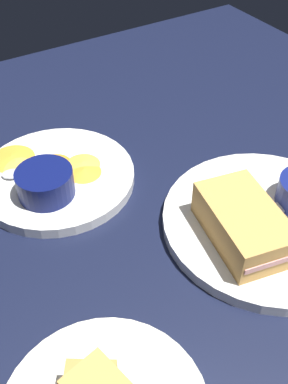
% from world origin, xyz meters
% --- Properties ---
extents(ground_plane, '(1.10, 1.10, 0.03)m').
position_xyz_m(ground_plane, '(0.00, 0.00, -0.01)').
color(ground_plane, black).
extents(plate_sandwich_main, '(0.27, 0.27, 0.02)m').
position_xyz_m(plate_sandwich_main, '(-0.09, -0.10, 0.01)').
color(plate_sandwich_main, white).
rests_on(plate_sandwich_main, ground_plane).
extents(sandwich_half_near, '(0.14, 0.10, 0.05)m').
position_xyz_m(sandwich_half_near, '(-0.09, -0.04, 0.04)').
color(sandwich_half_near, tan).
rests_on(sandwich_half_near, plate_sandwich_main).
extents(spoon_by_dark_ramekin, '(0.03, 0.10, 0.01)m').
position_xyz_m(spoon_by_dark_ramekin, '(-0.08, -0.10, 0.02)').
color(spoon_by_dark_ramekin, silver).
rests_on(spoon_by_dark_ramekin, plate_sandwich_main).
extents(plate_chips_companion, '(0.22, 0.22, 0.02)m').
position_xyz_m(plate_chips_companion, '(0.14, 0.10, 0.01)').
color(plate_chips_companion, white).
rests_on(plate_chips_companion, ground_plane).
extents(ramekin_light_gravy, '(0.08, 0.08, 0.04)m').
position_xyz_m(ramekin_light_gravy, '(0.11, 0.13, 0.04)').
color(ramekin_light_gravy, '#0C144C').
rests_on(ramekin_light_gravy, plate_chips_companion).
extents(spoon_by_gravy_ramekin, '(0.06, 0.10, 0.01)m').
position_xyz_m(spoon_by_gravy_ramekin, '(0.16, 0.15, 0.02)').
color(spoon_by_gravy_ramekin, silver).
rests_on(spoon_by_gravy_ramekin, plate_chips_companion).
extents(plantain_chip_scatter, '(0.16, 0.17, 0.01)m').
position_xyz_m(plantain_chip_scatter, '(0.17, 0.11, 0.02)').
color(plantain_chip_scatter, gold).
rests_on(plantain_chip_scatter, plate_chips_companion).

